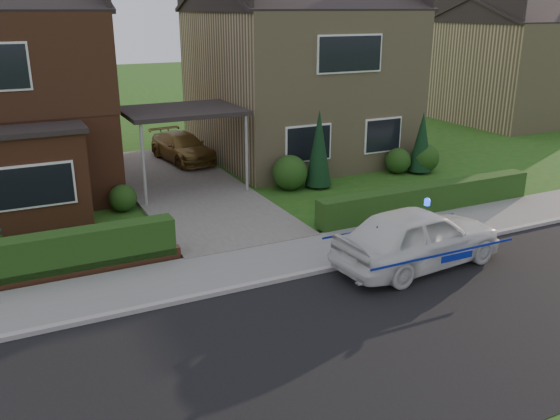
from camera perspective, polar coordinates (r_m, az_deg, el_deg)
ground at (r=11.37m, az=8.27°, el=-12.61°), size 120.00×120.00×0.00m
road at (r=11.37m, az=8.27°, el=-12.61°), size 60.00×6.00×0.02m
kerb at (r=13.64m, az=1.08°, el=-6.48°), size 60.00×0.16×0.12m
sidewalk at (r=14.50m, az=-0.82°, el=-4.92°), size 60.00×2.00×0.10m
driveway at (r=20.58m, az=-9.07°, el=2.15°), size 3.80×12.00×0.12m
house_right at (r=24.82m, az=1.54°, el=13.70°), size 7.50×8.06×7.25m
carport_link at (r=19.96m, az=-9.41°, el=9.27°), size 3.80×3.00×2.77m
dwarf_wall at (r=14.39m, az=-24.55°, el=-6.37°), size 7.70×0.25×0.36m
hedge_left at (r=14.60m, az=-24.48°, el=-6.78°), size 7.50×0.55×0.90m
hedge_right at (r=18.49m, az=13.94°, el=-0.32°), size 7.50×0.55×0.80m
shrub_left_mid at (r=18.06m, az=-19.69°, el=0.87°), size 1.32×1.32×1.32m
shrub_left_near at (r=18.63m, az=-14.87°, el=1.12°), size 0.84×0.84×0.84m
shrub_right_near at (r=20.15m, az=0.96°, el=3.62°), size 1.20×1.20×1.20m
shrub_right_mid at (r=22.66m, az=11.29°, el=4.67°), size 0.96×0.96×0.96m
shrub_right_far at (r=23.03m, az=13.75°, el=4.87°), size 1.08×1.08×1.08m
conifer_a at (r=20.27m, az=3.76°, el=5.72°), size 0.90×0.90×2.60m
conifer_b at (r=22.78m, az=13.46°, el=6.19°), size 0.90×0.90×2.20m
neighbour_right at (r=35.22m, az=21.33°, el=12.25°), size 6.50×7.00×5.20m
police_car at (r=14.44m, az=13.14°, el=-2.58°), size 3.99×4.49×1.64m
driveway_car at (r=23.95m, az=-9.38°, el=6.00°), size 2.01×3.92×1.09m
potted_plant_b at (r=14.97m, az=-25.37°, el=-4.71°), size 0.53×0.50×0.76m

